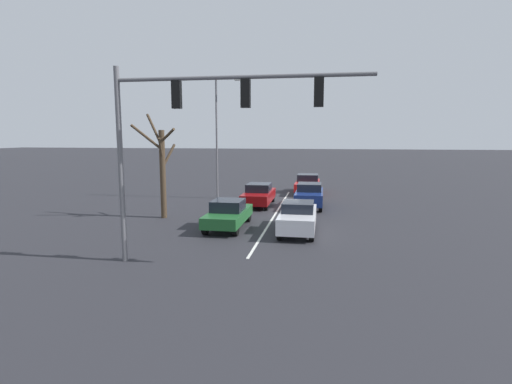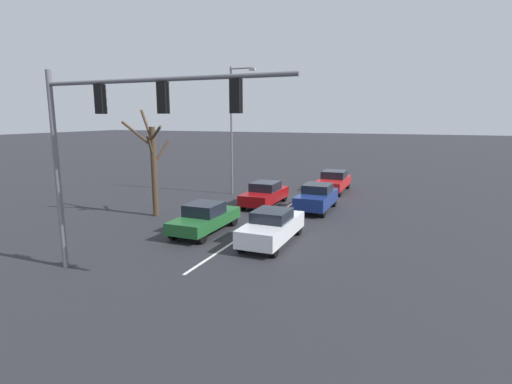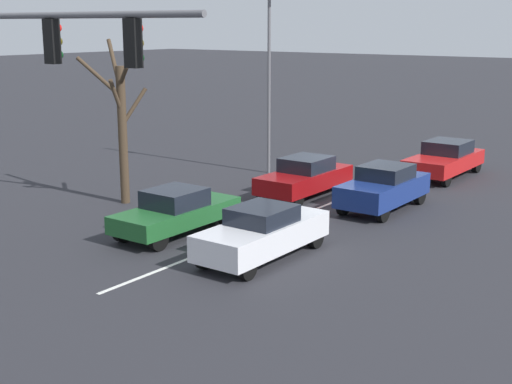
{
  "view_description": "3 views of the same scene",
  "coord_description": "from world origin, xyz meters",
  "px_view_note": "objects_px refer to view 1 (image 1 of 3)",
  "views": [
    {
      "loc": [
        -2.8,
        27.22,
        4.7
      ],
      "look_at": [
        0.16,
        9.69,
        2.2
      ],
      "focal_mm": 28.0,
      "sensor_mm": 36.0,
      "label": 1
    },
    {
      "loc": [
        -7.53,
        24.06,
        5.54
      ],
      "look_at": [
        -0.37,
        6.72,
        2.03
      ],
      "focal_mm": 28.0,
      "sensor_mm": 36.0,
      "label": 2
    },
    {
      "loc": [
        -12.9,
        23.61,
        6.49
      ],
      "look_at": [
        -1.36,
        7.86,
        1.87
      ],
      "focal_mm": 50.0,
      "sensor_mm": 36.0,
      "label": 3
    }
  ],
  "objects_px": {
    "car_navy_leftlane_second": "(309,195)",
    "street_lamp_right_shoulder": "(219,130)",
    "car_maroon_midlane_second": "(259,195)",
    "bare_tree_near": "(162,166)",
    "car_red_leftlane_third": "(308,184)",
    "car_white_leftlane_front": "(298,217)",
    "traffic_signal_gantry": "(193,120)",
    "car_darkgreen_midlane_front": "(228,214)"
  },
  "relations": [
    {
      "from": "car_white_leftlane_front",
      "to": "traffic_signal_gantry",
      "type": "distance_m",
      "value": 7.99
    },
    {
      "from": "car_darkgreen_midlane_front",
      "to": "car_navy_leftlane_second",
      "type": "xyz_separation_m",
      "value": [
        -3.9,
        -6.66,
        0.08
      ]
    },
    {
      "from": "car_navy_leftlane_second",
      "to": "bare_tree_near",
      "type": "height_order",
      "value": "bare_tree_near"
    },
    {
      "from": "car_navy_leftlane_second",
      "to": "bare_tree_near",
      "type": "distance_m",
      "value": 9.77
    },
    {
      "from": "car_darkgreen_midlane_front",
      "to": "traffic_signal_gantry",
      "type": "height_order",
      "value": "traffic_signal_gantry"
    },
    {
      "from": "car_red_leftlane_third",
      "to": "traffic_signal_gantry",
      "type": "distance_m",
      "value": 20.14
    },
    {
      "from": "car_darkgreen_midlane_front",
      "to": "car_navy_leftlane_second",
      "type": "height_order",
      "value": "car_navy_leftlane_second"
    },
    {
      "from": "street_lamp_right_shoulder",
      "to": "traffic_signal_gantry",
      "type": "bearing_deg",
      "value": 101.6
    },
    {
      "from": "car_white_leftlane_front",
      "to": "car_navy_leftlane_second",
      "type": "bearing_deg",
      "value": -92.45
    },
    {
      "from": "traffic_signal_gantry",
      "to": "street_lamp_right_shoulder",
      "type": "distance_m",
      "value": 15.84
    },
    {
      "from": "car_maroon_midlane_second",
      "to": "street_lamp_right_shoulder",
      "type": "height_order",
      "value": "street_lamp_right_shoulder"
    },
    {
      "from": "car_white_leftlane_front",
      "to": "car_darkgreen_midlane_front",
      "type": "height_order",
      "value": "car_white_leftlane_front"
    },
    {
      "from": "street_lamp_right_shoulder",
      "to": "car_darkgreen_midlane_front",
      "type": "bearing_deg",
      "value": 107.24
    },
    {
      "from": "car_navy_leftlane_second",
      "to": "bare_tree_near",
      "type": "bearing_deg",
      "value": 30.26
    },
    {
      "from": "traffic_signal_gantry",
      "to": "street_lamp_right_shoulder",
      "type": "relative_size",
      "value": 1.01
    },
    {
      "from": "car_white_leftlane_front",
      "to": "bare_tree_near",
      "type": "bearing_deg",
      "value": -15.52
    },
    {
      "from": "car_navy_leftlane_second",
      "to": "traffic_signal_gantry",
      "type": "bearing_deg",
      "value": 73.87
    },
    {
      "from": "car_maroon_midlane_second",
      "to": "car_navy_leftlane_second",
      "type": "distance_m",
      "value": 3.43
    },
    {
      "from": "car_navy_leftlane_second",
      "to": "street_lamp_right_shoulder",
      "type": "distance_m",
      "value": 8.58
    },
    {
      "from": "car_darkgreen_midlane_front",
      "to": "car_red_leftlane_third",
      "type": "bearing_deg",
      "value": -104.77
    },
    {
      "from": "car_white_leftlane_front",
      "to": "car_navy_leftlane_second",
      "type": "height_order",
      "value": "car_navy_leftlane_second"
    },
    {
      "from": "car_darkgreen_midlane_front",
      "to": "traffic_signal_gantry",
      "type": "relative_size",
      "value": 0.49
    },
    {
      "from": "car_white_leftlane_front",
      "to": "car_navy_leftlane_second",
      "type": "relative_size",
      "value": 1.07
    },
    {
      "from": "car_white_leftlane_front",
      "to": "car_darkgreen_midlane_front",
      "type": "distance_m",
      "value": 3.62
    },
    {
      "from": "traffic_signal_gantry",
      "to": "bare_tree_near",
      "type": "bearing_deg",
      "value": -59.91
    },
    {
      "from": "car_red_leftlane_third",
      "to": "street_lamp_right_shoulder",
      "type": "distance_m",
      "value": 8.69
    },
    {
      "from": "car_darkgreen_midlane_front",
      "to": "street_lamp_right_shoulder",
      "type": "xyz_separation_m",
      "value": [
        2.95,
        -9.5,
        4.4
      ]
    },
    {
      "from": "car_maroon_midlane_second",
      "to": "bare_tree_near",
      "type": "bearing_deg",
      "value": 45.89
    },
    {
      "from": "car_white_leftlane_front",
      "to": "car_maroon_midlane_second",
      "type": "xyz_separation_m",
      "value": [
        3.12,
        -7.16,
        -0.01
      ]
    },
    {
      "from": "car_navy_leftlane_second",
      "to": "traffic_signal_gantry",
      "type": "distance_m",
      "value": 13.92
    },
    {
      "from": "car_red_leftlane_third",
      "to": "bare_tree_near",
      "type": "height_order",
      "value": "bare_tree_near"
    },
    {
      "from": "car_white_leftlane_front",
      "to": "car_maroon_midlane_second",
      "type": "relative_size",
      "value": 1.01
    },
    {
      "from": "street_lamp_right_shoulder",
      "to": "car_red_leftlane_third",
      "type": "bearing_deg",
      "value": -149.26
    },
    {
      "from": "car_darkgreen_midlane_front",
      "to": "car_white_leftlane_front",
      "type": "bearing_deg",
      "value": 174.65
    },
    {
      "from": "car_white_leftlane_front",
      "to": "car_navy_leftlane_second",
      "type": "distance_m",
      "value": 7.01
    },
    {
      "from": "car_navy_leftlane_second",
      "to": "street_lamp_right_shoulder",
      "type": "bearing_deg",
      "value": -22.51
    },
    {
      "from": "car_white_leftlane_front",
      "to": "car_red_leftlane_third",
      "type": "bearing_deg",
      "value": -89.66
    },
    {
      "from": "car_white_leftlane_front",
      "to": "traffic_signal_gantry",
      "type": "relative_size",
      "value": 0.5
    },
    {
      "from": "car_maroon_midlane_second",
      "to": "street_lamp_right_shoulder",
      "type": "bearing_deg",
      "value": -38.03
    },
    {
      "from": "car_red_leftlane_third",
      "to": "car_navy_leftlane_second",
      "type": "bearing_deg",
      "value": 93.27
    },
    {
      "from": "car_darkgreen_midlane_front",
      "to": "car_maroon_midlane_second",
      "type": "distance_m",
      "value": 6.84
    },
    {
      "from": "car_darkgreen_midlane_front",
      "to": "car_navy_leftlane_second",
      "type": "bearing_deg",
      "value": -120.34
    }
  ]
}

